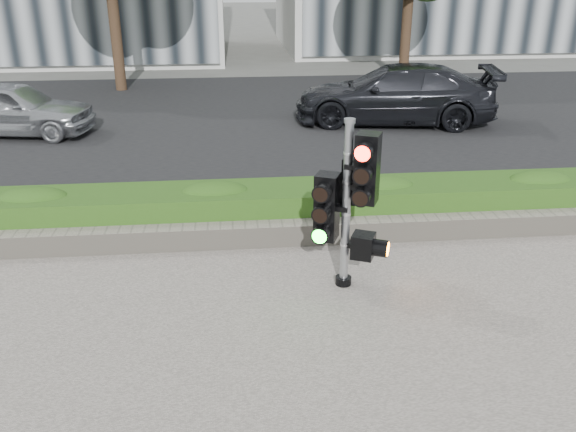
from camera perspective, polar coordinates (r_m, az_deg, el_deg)
The scene contains 8 objects.
ground at distance 7.80m, azimuth 2.10°, elevation -8.67°, with size 120.00×120.00×0.00m, color #51514C.
road at distance 17.10m, azimuth -2.40°, elevation 9.09°, with size 60.00×13.00×0.02m, color black.
curb at distance 10.57m, azimuth -0.16°, elevation 0.53°, with size 60.00×0.25×0.12m, color gray.
stone_wall at distance 9.37m, azimuth 0.58°, elevation -1.57°, with size 12.00×0.32×0.34m, color gray.
hedge at distance 9.90m, azimuth 0.17°, elevation 0.88°, with size 12.00×1.00×0.68m, color #477B26.
traffic_signal at distance 7.81m, azimuth 5.79°, elevation 1.82°, with size 0.84×0.72×2.28m.
car_silver at distance 16.72m, azimuth -24.37°, elevation 9.16°, with size 1.57×3.90×1.33m, color #A5A7AC.
car_dark at distance 16.72m, azimuth 9.95°, elevation 11.18°, with size 2.14×5.26×1.53m, color black.
Camera 1 is at (-0.94, -6.58, 4.08)m, focal length 38.00 mm.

